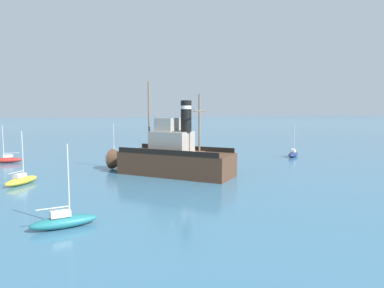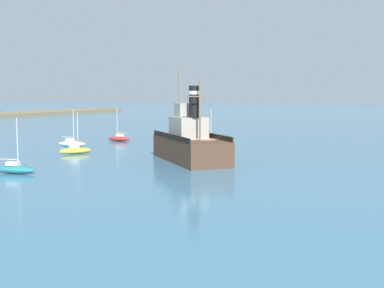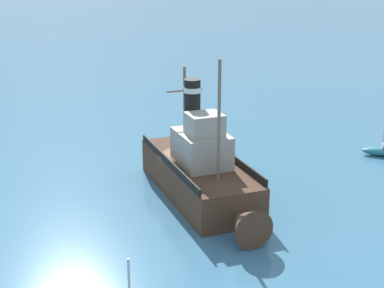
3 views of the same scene
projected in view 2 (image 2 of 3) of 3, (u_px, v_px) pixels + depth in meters
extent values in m
plane|color=teal|center=(205.00, 163.00, 48.85)|extent=(600.00, 600.00, 0.00)
cube|color=#4C3323|center=(190.00, 150.00, 49.94)|extent=(11.51, 11.68, 2.40)
cone|color=#4C3323|center=(169.00, 143.00, 56.63)|extent=(3.36, 3.36, 2.35)
cube|color=#9E998E|center=(188.00, 127.00, 50.17)|extent=(4.94, 4.96, 2.20)
cube|color=#9E998E|center=(187.00, 110.00, 50.45)|extent=(2.97, 2.97, 1.40)
cylinder|color=black|center=(194.00, 102.00, 48.31)|extent=(1.10, 1.10, 3.20)
cylinder|color=silver|center=(194.00, 93.00, 48.22)|extent=(1.16, 1.16, 0.35)
cylinder|color=#75604C|center=(179.00, 101.00, 52.50)|extent=(0.20, 0.20, 7.50)
cylinder|color=#75604C|center=(200.00, 110.00, 47.00)|extent=(0.20, 0.20, 6.00)
cylinder|color=#75604C|center=(200.00, 96.00, 46.87)|extent=(1.95, 1.90, 0.12)
cube|color=black|center=(170.00, 136.00, 49.03)|extent=(8.02, 8.27, 0.50)
cube|color=black|center=(209.00, 135.00, 50.56)|extent=(8.02, 8.27, 0.50)
ellipsoid|color=gold|center=(76.00, 151.00, 56.15)|extent=(3.77, 3.03, 0.70)
cube|color=silver|center=(74.00, 146.00, 56.00)|extent=(1.27, 1.14, 0.36)
cylinder|color=#B7B7BC|center=(78.00, 130.00, 56.06)|extent=(0.10, 0.10, 4.20)
cylinder|color=#B7B7BC|center=(70.00, 143.00, 55.75)|extent=(1.54, 1.07, 0.08)
ellipsoid|color=#23757A|center=(15.00, 170.00, 42.13)|extent=(1.85, 3.94, 0.70)
cube|color=silver|center=(13.00, 164.00, 42.12)|extent=(0.85, 1.21, 0.36)
cylinder|color=#B7B7BC|center=(17.00, 142.00, 41.80)|extent=(0.10, 0.10, 4.20)
cylinder|color=#B7B7BC|center=(9.00, 159.00, 42.17)|extent=(0.44, 1.78, 0.08)
ellipsoid|color=white|center=(72.00, 144.00, 64.12)|extent=(1.91, 3.95, 0.70)
cube|color=silver|center=(70.00, 140.00, 64.10)|extent=(0.87, 1.21, 0.36)
cylinder|color=#B7B7BC|center=(73.00, 126.00, 63.80)|extent=(0.10, 0.10, 4.20)
cylinder|color=#B7B7BC|center=(67.00, 137.00, 64.15)|extent=(0.47, 1.77, 0.08)
ellipsoid|color=orange|center=(210.00, 142.00, 67.22)|extent=(3.94, 1.81, 0.70)
cube|color=silver|center=(209.00, 138.00, 67.00)|extent=(1.20, 0.84, 0.36)
cylinder|color=#B7B7BC|center=(211.00, 124.00, 67.21)|extent=(0.10, 0.10, 4.20)
cylinder|color=#B7B7BC|center=(207.00, 135.00, 66.64)|extent=(1.78, 0.43, 0.08)
ellipsoid|color=#B22823|center=(119.00, 139.00, 71.31)|extent=(1.24, 3.84, 0.70)
cube|color=silver|center=(120.00, 135.00, 71.17)|extent=(0.68, 1.12, 0.36)
cylinder|color=#B7B7BC|center=(117.00, 122.00, 71.19)|extent=(0.10, 0.10, 4.20)
cylinder|color=#B7B7BC|center=(122.00, 133.00, 70.95)|extent=(0.15, 1.80, 0.08)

